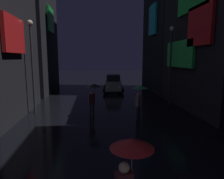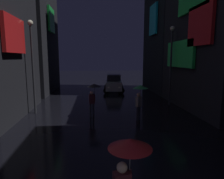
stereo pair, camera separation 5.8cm
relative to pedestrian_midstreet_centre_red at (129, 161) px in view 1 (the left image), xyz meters
name	(u,v)px [view 1 (the left image)]	position (x,y,z in m)	size (l,w,h in m)	color
building_right_mid	(213,25)	(7.89, 10.19, 4.35)	(4.25, 8.88, 12.02)	black
pedestrian_midstreet_centre_red	(129,161)	(0.00, 0.00, 0.00)	(0.90, 0.90, 2.12)	#2D2D38
pedestrian_near_crossing_green	(140,93)	(2.12, 7.85, 0.00)	(0.90, 0.90, 2.12)	#2D2D38
pedestrian_foreground_left_black	(93,91)	(-0.63, 8.77, 0.00)	(0.90, 0.90, 2.12)	#2D2D38
car_distant	(113,83)	(1.67, 18.32, -0.74)	(2.52, 4.28, 1.92)	#99999E
streetlamp_right_far	(171,57)	(5.42, 11.49, 2.10)	(0.36, 0.36, 6.12)	#2D2D33
streetlamp_left_far	(32,57)	(-4.58, 9.93, 2.10)	(0.36, 0.36, 6.10)	#2D2D33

